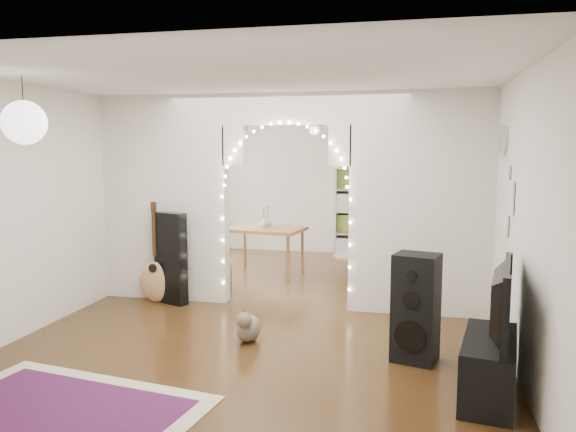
% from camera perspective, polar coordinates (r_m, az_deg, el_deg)
% --- Properties ---
extents(floor, '(7.50, 7.50, 0.00)m').
position_cam_1_polar(floor, '(7.36, -0.13, -9.01)').
color(floor, black).
rests_on(floor, ground).
extents(ceiling, '(5.00, 7.50, 0.02)m').
position_cam_1_polar(ceiling, '(7.11, -0.13, 12.41)').
color(ceiling, white).
rests_on(ceiling, wall_back).
extents(wall_back, '(5.00, 0.02, 2.70)m').
position_cam_1_polar(wall_back, '(10.79, 4.28, 3.35)').
color(wall_back, silver).
rests_on(wall_back, floor).
extents(wall_front, '(5.00, 0.02, 2.70)m').
position_cam_1_polar(wall_front, '(3.58, -13.53, -4.09)').
color(wall_front, silver).
rests_on(wall_front, floor).
extents(wall_left, '(0.02, 7.50, 2.70)m').
position_cam_1_polar(wall_left, '(8.04, -17.80, 1.81)').
color(wall_left, silver).
rests_on(wall_left, floor).
extents(wall_right, '(0.02, 7.50, 2.70)m').
position_cam_1_polar(wall_right, '(7.00, 20.26, 1.00)').
color(wall_right, silver).
rests_on(wall_right, floor).
extents(divider_wall, '(5.00, 0.20, 2.70)m').
position_cam_1_polar(divider_wall, '(7.10, -0.13, 2.12)').
color(divider_wall, silver).
rests_on(divider_wall, floor).
extents(fairy_lights, '(1.64, 0.04, 1.60)m').
position_cam_1_polar(fairy_lights, '(6.97, -0.37, 3.05)').
color(fairy_lights, '#FFEABF').
rests_on(fairy_lights, divider_wall).
extents(window, '(0.04, 1.20, 1.40)m').
position_cam_1_polar(window, '(9.61, -12.24, 3.67)').
color(window, white).
rests_on(window, wall_left).
extents(wall_clock, '(0.03, 0.31, 0.31)m').
position_cam_1_polar(wall_clock, '(6.37, 21.08, 7.18)').
color(wall_clock, white).
rests_on(wall_clock, wall_right).
extents(picture_frames, '(0.02, 0.50, 0.70)m').
position_cam_1_polar(picture_frames, '(6.00, 21.38, 1.46)').
color(picture_frames, white).
rests_on(picture_frames, wall_right).
extents(paper_lantern, '(0.40, 0.40, 0.40)m').
position_cam_1_polar(paper_lantern, '(5.68, -25.22, 8.58)').
color(paper_lantern, white).
rests_on(paper_lantern, ceiling).
extents(ceiling_fan, '(1.10, 1.10, 0.30)m').
position_cam_1_polar(ceiling_fan, '(9.05, 2.70, 9.33)').
color(ceiling_fan, '#C19040').
rests_on(ceiling_fan, ceiling).
extents(area_rug, '(2.35, 1.91, 0.02)m').
position_cam_1_polar(area_rug, '(4.82, -23.14, -18.36)').
color(area_rug, maroon).
rests_on(area_rug, floor).
extents(guitar_case, '(0.48, 0.31, 1.20)m').
position_cam_1_polar(guitar_case, '(7.46, -11.82, -4.22)').
color(guitar_case, black).
rests_on(guitar_case, floor).
extents(acoustic_guitar, '(0.46, 0.20, 1.13)m').
position_cam_1_polar(acoustic_guitar, '(7.57, -13.34, -4.92)').
color(acoustic_guitar, '#B58148').
rests_on(acoustic_guitar, floor).
extents(tabby_cat, '(0.26, 0.58, 0.38)m').
position_cam_1_polar(tabby_cat, '(6.01, -4.10, -11.19)').
color(tabby_cat, brown).
rests_on(tabby_cat, floor).
extents(floor_speaker, '(0.48, 0.44, 1.03)m').
position_cam_1_polar(floor_speaker, '(5.52, 12.86, -9.09)').
color(floor_speaker, black).
rests_on(floor_speaker, floor).
extents(media_console, '(0.56, 1.05, 0.50)m').
position_cam_1_polar(media_console, '(4.99, 19.73, -14.31)').
color(media_console, black).
rests_on(media_console, floor).
extents(tv, '(0.32, 1.08, 0.62)m').
position_cam_1_polar(tv, '(4.82, 20.00, -8.08)').
color(tv, black).
rests_on(tv, media_console).
extents(bookcase, '(1.68, 1.05, 1.69)m').
position_cam_1_polar(bookcase, '(10.49, 9.32, 0.41)').
color(bookcase, '#C0AB8B').
rests_on(bookcase, floor).
extents(dining_table, '(1.31, 0.97, 0.76)m').
position_cam_1_polar(dining_table, '(8.98, -2.35, -1.65)').
color(dining_table, brown).
rests_on(dining_table, floor).
extents(flower_vase, '(0.21, 0.21, 0.19)m').
position_cam_1_polar(flower_vase, '(8.96, -2.36, -0.58)').
color(flower_vase, silver).
rests_on(flower_vase, dining_table).
extents(dining_chair_left, '(0.68, 0.69, 0.49)m').
position_cam_1_polar(dining_chair_left, '(7.94, -7.69, -6.05)').
color(dining_chair_left, brown).
rests_on(dining_chair_left, floor).
extents(dining_chair_right, '(0.54, 0.55, 0.47)m').
position_cam_1_polar(dining_chair_right, '(9.28, 9.75, -4.26)').
color(dining_chair_right, brown).
rests_on(dining_chair_right, floor).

